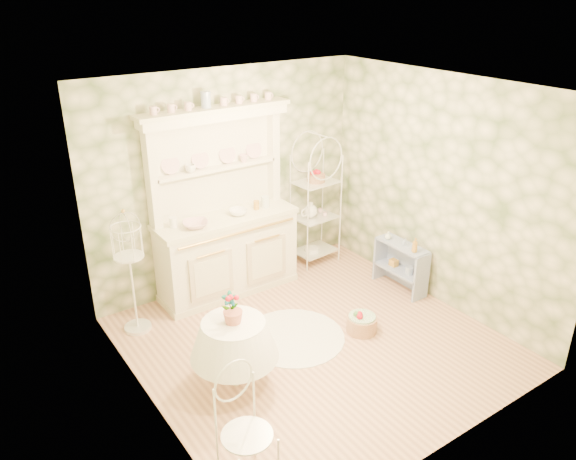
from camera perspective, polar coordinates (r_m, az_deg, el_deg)
floor at (r=6.20m, az=2.68°, el=-11.33°), size 3.60×3.60×0.00m
ceiling at (r=5.14m, az=3.28°, el=14.07°), size 3.60×3.60×0.00m
wall_left at (r=4.76m, az=-14.60°, el=-4.83°), size 3.60×3.60×0.00m
wall_right at (r=6.71m, az=15.27°, el=3.69°), size 3.60×3.60×0.00m
wall_back at (r=6.94m, az=-6.14°, el=5.10°), size 3.60×3.60×0.00m
wall_front at (r=4.41m, az=17.43°, el=-7.63°), size 3.60×3.60×0.00m
kitchen_dresser at (r=6.69m, az=-6.40°, el=2.48°), size 1.87×0.61×2.29m
bakers_rack at (r=7.50m, az=2.83°, el=3.44°), size 0.63×0.48×1.90m
side_shelf at (r=7.19m, az=11.35°, el=-3.74°), size 0.28×0.69×0.59m
round_table at (r=5.46m, az=-5.42°, el=-12.74°), size 0.72×0.72×0.65m
cafe_chair at (r=4.56m, az=-4.15°, el=-20.72°), size 0.38×0.38×0.76m
birdcage_stand at (r=6.26m, az=-15.69°, el=-4.00°), size 0.38×0.38×1.48m
floor_basket at (r=6.37m, az=7.50°, el=-9.36°), size 0.42×0.42×0.21m
lace_rug at (r=6.27m, az=0.58°, el=-10.79°), size 1.35×1.35×0.01m
bowl_floral at (r=6.49m, az=-9.38°, el=0.35°), size 0.37×0.37×0.07m
bowl_white at (r=6.77m, az=-5.10°, el=1.62°), size 0.25×0.25×0.07m
cup_left at (r=6.52m, az=-9.87°, el=6.04°), size 0.14×0.14×0.09m
cup_right at (r=6.83m, az=-4.52°, el=7.14°), size 0.11×0.11×0.10m
potted_geranium at (r=5.20m, az=-5.89°, el=-7.85°), size 0.18×0.15×0.29m
bottle_amber at (r=6.85m, az=12.75°, el=-1.69°), size 0.08×0.08×0.18m
bottle_blue at (r=7.02m, az=11.79°, el=-1.22°), size 0.06×0.06×0.10m
bottle_glass at (r=7.14m, az=10.10°, el=-0.68°), size 0.10×0.10×0.10m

